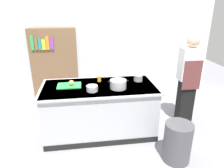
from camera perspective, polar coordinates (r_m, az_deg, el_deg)
The scene contains 12 objects.
ground_plane at distance 3.98m, azimuth -3.24°, elevation -12.75°, with size 10.00×10.00×0.00m, color gray.
back_wall at distance 5.45m, azimuth -5.59°, elevation 13.47°, with size 6.40×0.12×3.00m, color silver.
counter_island at distance 3.74m, azimuth -3.39°, elevation -6.81°, with size 1.98×0.98×0.90m.
cutting_board at distance 3.62m, azimuth -11.65°, elevation -0.43°, with size 0.40×0.28×0.02m, color green.
onion at distance 3.58m, azimuth -11.07°, elevation 0.31°, with size 0.09×0.09×0.09m, color tan.
stock_pot at distance 3.44m, azimuth 1.71°, elevation -0.04°, with size 0.34×0.27×0.15m.
sauce_pan at distance 3.81m, azimuth 7.18°, elevation 1.64°, with size 0.22×0.16×0.11m.
mixing_bowl at distance 3.35m, azimuth -5.47°, elevation -1.20°, with size 0.18×0.18×0.09m, color #B7BABF.
juice_cup at distance 3.76m, azimuth -3.53°, elevation 1.43°, with size 0.07×0.07×0.10m, color yellow.
trash_bin at distance 3.32m, azimuth 17.51°, elevation -14.99°, with size 0.41×0.41×0.61m, color #4C4C51.
person_chef at distance 4.11m, azimuth 20.17°, elevation 1.35°, with size 0.38×0.25×1.72m.
bookshelf at distance 5.32m, azimuth -15.45°, elevation 5.51°, with size 1.10×0.31×1.70m.
Camera 1 is at (-0.25, -3.30, 2.21)m, focal length 33.32 mm.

